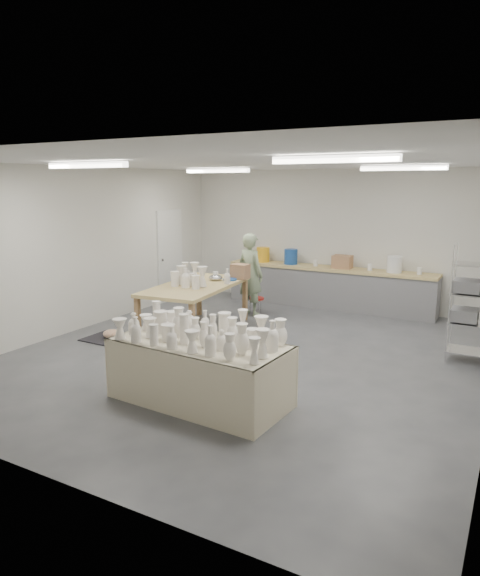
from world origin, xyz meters
The scene contains 8 objects.
room centered at (-0.11, 0.08, 2.06)m, with size 8.00×8.02×3.00m.
back_counter centered at (-0.01, 3.68, 0.49)m, with size 4.60×0.60×1.24m.
drying_table centered at (0.30, -1.88, 0.44)m, with size 2.26×1.17×1.15m.
work_table centered at (-1.47, 0.79, 0.89)m, with size 1.41×2.46×1.25m.
rug centered at (-2.47, -0.45, 0.01)m, with size 1.00×0.70×0.02m, color black.
cat centered at (-2.45, -0.46, 0.11)m, with size 0.46×0.39×0.17m.
potter centered at (-1.20, 2.29, 0.85)m, with size 0.62×0.41×1.71m, color #8EA37E.
red_stool centered at (-1.20, 2.56, 0.27)m, with size 0.42×0.42×0.31m.
Camera 1 is at (3.65, -6.92, 2.68)m, focal length 32.00 mm.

